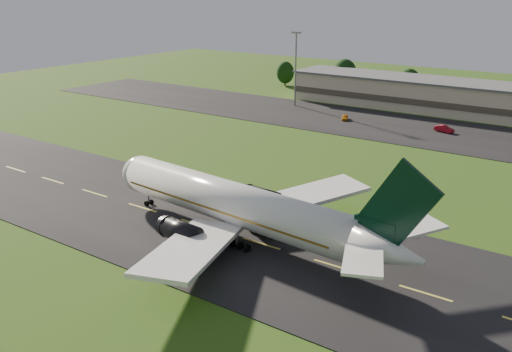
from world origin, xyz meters
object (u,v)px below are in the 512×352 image
Objects in this scene: light_mast_west at (296,60)px; service_vehicle_b at (444,129)px; airliner at (238,205)px; service_vehicle_a at (345,117)px.

light_mast_west is 4.45× the size of service_vehicle_b.
service_vehicle_b is at bearing 91.58° from airliner.
airliner reaches higher than service_vehicle_a.
service_vehicle_a is (-20.44, 71.83, -3.91)m from airliner.
light_mast_west is (-40.25, 80.07, 8.08)m from airliner.
airliner is 2.52× the size of light_mast_west.
service_vehicle_a is at bearing 110.61° from airliner.
service_vehicle_b is (24.49, 1.75, 0.11)m from service_vehicle_a.
light_mast_west is at bearing 121.42° from airliner.
airliner reaches higher than service_vehicle_b.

